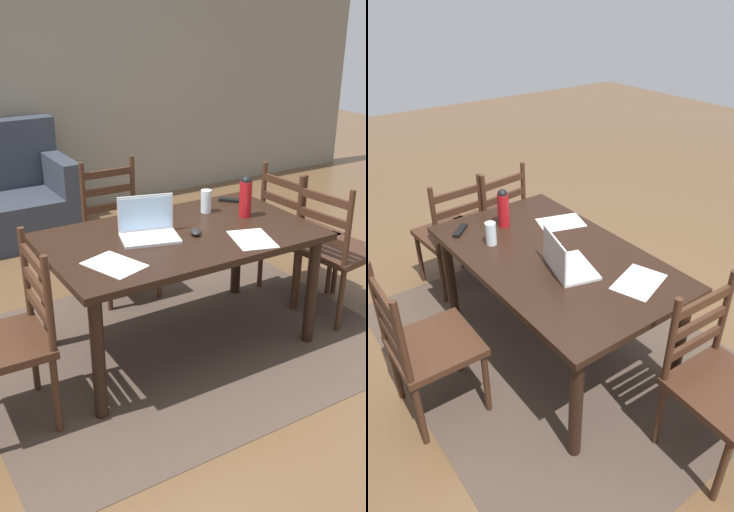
{
  "view_description": "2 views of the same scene",
  "coord_description": "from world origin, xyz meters",
  "views": [
    {
      "loc": [
        -1.59,
        -2.66,
        1.96
      ],
      "look_at": [
        0.05,
        0.04,
        0.57
      ],
      "focal_mm": 40.71,
      "sensor_mm": 36.0,
      "label": 1
    },
    {
      "loc": [
        -1.81,
        1.36,
        2.1
      ],
      "look_at": [
        0.09,
        -0.05,
        0.66
      ],
      "focal_mm": 31.27,
      "sensor_mm": 36.0,
      "label": 2
    }
  ],
  "objects": [
    {
      "name": "area_rug",
      "position": [
        0.0,
        0.0,
        0.0
      ],
      "size": [
        2.45,
        1.88,
        0.01
      ],
      "primitive_type": "cube",
      "color": "#47382D",
      "rests_on": "ground"
    },
    {
      "name": "paper_stack_right",
      "position": [
        0.3,
        -0.29,
        0.74
      ],
      "size": [
        0.29,
        0.35,
        0.0
      ],
      "primitive_type": "cube",
      "rotation": [
        0.0,
        0.0,
        -0.3
      ],
      "color": "white",
      "rests_on": "dining_table"
    },
    {
      "name": "drinking_glass",
      "position": [
        0.33,
        0.23,
        0.81
      ],
      "size": [
        0.07,
        0.07,
        0.14
      ],
      "primitive_type": "cylinder",
      "color": "silver",
      "rests_on": "dining_table"
    },
    {
      "name": "ground_plane",
      "position": [
        0.0,
        0.0,
        0.0
      ],
      "size": [
        14.0,
        14.0,
        0.0
      ],
      "primitive_type": "plane",
      "color": "brown"
    },
    {
      "name": "chair_left_near",
      "position": [
        -1.07,
        -0.19,
        0.46
      ],
      "size": [
        0.46,
        0.46,
        0.95
      ],
      "color": "#3D2316",
      "rests_on": "ground"
    },
    {
      "name": "computer_mouse",
      "position": [
        0.07,
        -0.06,
        0.75
      ],
      "size": [
        0.1,
        0.12,
        0.03
      ],
      "primitive_type": "ellipsoid",
      "rotation": [
        0.0,
        0.0,
        -0.44
      ],
      "color": "black",
      "rests_on": "dining_table"
    },
    {
      "name": "chair_right_far",
      "position": [
        1.07,
        0.18,
        0.46
      ],
      "size": [
        0.47,
        0.47,
        0.95
      ],
      "color": "#3D2316",
      "rests_on": "ground"
    },
    {
      "name": "tv_remote",
      "position": [
        0.59,
        0.32,
        0.74
      ],
      "size": [
        0.15,
        0.15,
        0.02
      ],
      "primitive_type": "cube",
      "rotation": [
        0.0,
        0.0,
        0.76
      ],
      "color": "black",
      "rests_on": "dining_table"
    },
    {
      "name": "chair_right_near",
      "position": [
        1.07,
        -0.19,
        0.46
      ],
      "size": [
        0.5,
        0.5,
        0.95
      ],
      "color": "#3D2316",
      "rests_on": "ground"
    },
    {
      "name": "water_bottle",
      "position": [
        0.49,
        0.04,
        0.87
      ],
      "size": [
        0.08,
        0.08,
        0.26
      ],
      "color": "#A81419",
      "rests_on": "dining_table"
    },
    {
      "name": "dining_table",
      "position": [
        0.0,
        0.0,
        0.64
      ],
      "size": [
        1.56,
        0.93,
        0.73
      ],
      "color": "black",
      "rests_on": "ground"
    },
    {
      "name": "paper_stack_left",
      "position": [
        -0.5,
        -0.2,
        0.74
      ],
      "size": [
        0.3,
        0.35,
        0.0
      ],
      "primitive_type": "cube",
      "rotation": [
        0.0,
        0.0,
        0.34
      ],
      "color": "white",
      "rests_on": "dining_table"
    },
    {
      "name": "chair_far_head",
      "position": [
        0.0,
        0.84,
        0.46
      ],
      "size": [
        0.45,
        0.45,
        0.95
      ],
      "color": "#3D2316",
      "rests_on": "ground"
    },
    {
      "name": "laptop",
      "position": [
        -0.18,
        0.06,
        0.79
      ],
      "size": [
        0.37,
        0.3,
        0.23
      ],
      "color": "silver",
      "rests_on": "dining_table"
    }
  ]
}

